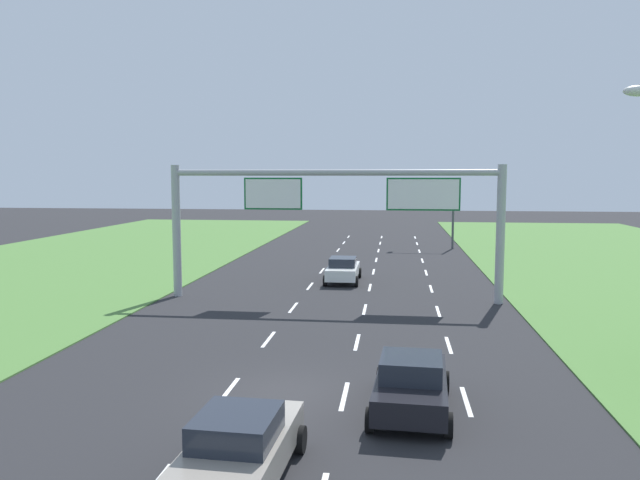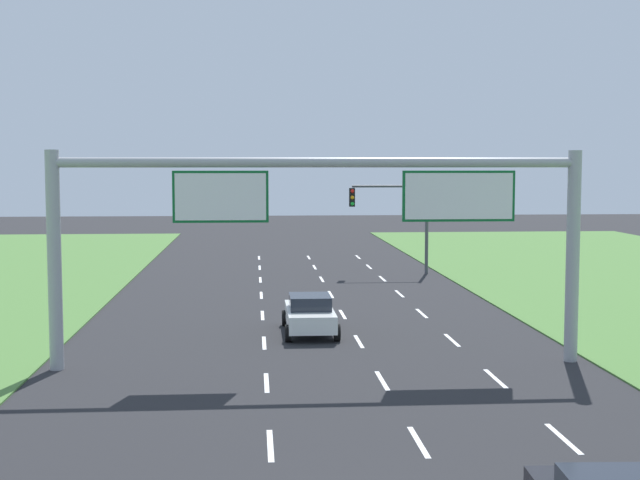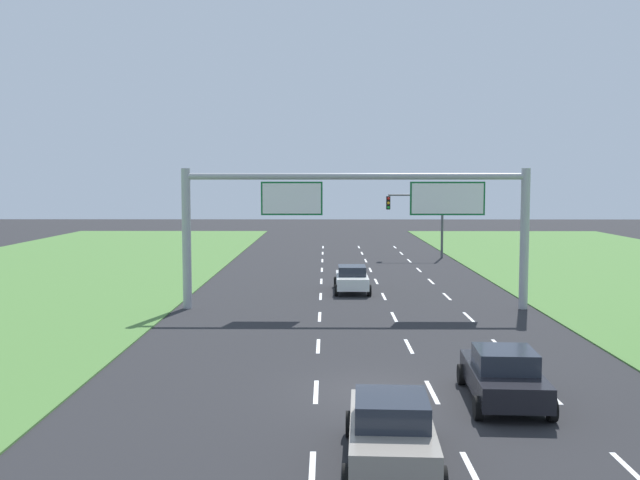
% 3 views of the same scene
% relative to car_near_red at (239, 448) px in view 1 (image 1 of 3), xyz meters
% --- Properties ---
extents(ground_plane, '(200.00, 200.00, 0.00)m').
position_rel_car_near_red_xyz_m(ground_plane, '(-0.01, 5.53, -0.80)').
color(ground_plane, '#262628').
extents(lane_dashes_inner_left, '(0.14, 68.40, 0.01)m').
position_rel_car_near_red_xyz_m(lane_dashes_inner_left, '(-1.76, 20.53, -0.79)').
color(lane_dashes_inner_left, white).
rests_on(lane_dashes_inner_left, ground_plane).
extents(lane_dashes_inner_right, '(0.14, 68.40, 0.01)m').
position_rel_car_near_red_xyz_m(lane_dashes_inner_right, '(1.74, 20.53, -0.79)').
color(lane_dashes_inner_right, white).
rests_on(lane_dashes_inner_right, ground_plane).
extents(lane_dashes_slip, '(0.14, 68.40, 0.01)m').
position_rel_car_near_red_xyz_m(lane_dashes_slip, '(5.24, 20.53, -0.79)').
color(lane_dashes_slip, white).
rests_on(lane_dashes_slip, ground_plane).
extents(car_near_red, '(2.29, 4.53, 1.60)m').
position_rel_car_near_red_xyz_m(car_near_red, '(0.00, 0.00, 0.00)').
color(car_near_red, gray).
rests_on(car_near_red, ground_plane).
extents(car_lead_silver, '(2.36, 4.52, 1.58)m').
position_rel_car_near_red_xyz_m(car_lead_silver, '(3.65, 4.59, -0.02)').
color(car_lead_silver, black).
rests_on(car_lead_silver, ground_plane).
extents(car_mid_lane, '(2.04, 4.38, 1.51)m').
position_rel_car_near_red_xyz_m(car_mid_lane, '(0.03, 25.29, -0.03)').
color(car_mid_lane, white).
rests_on(car_mid_lane, ground_plane).
extents(sign_gantry, '(17.24, 0.44, 7.00)m').
position_rel_car_near_red_xyz_m(sign_gantry, '(0.25, 19.74, 4.10)').
color(sign_gantry, '#9EA0A5').
rests_on(sign_gantry, ground_plane).
extents(traffic_light_mast, '(4.76, 0.49, 5.60)m').
position_rel_car_near_red_xyz_m(traffic_light_mast, '(6.27, 43.66, 3.07)').
color(traffic_light_mast, '#47494F').
rests_on(traffic_light_mast, ground_plane).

